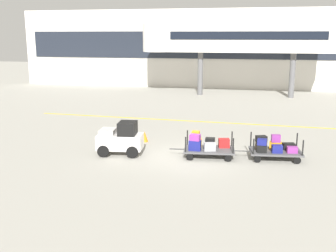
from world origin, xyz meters
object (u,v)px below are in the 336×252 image
(baggage_cart_lead, at_px, (206,146))
(baggage_cart_middle, at_px, (274,148))
(safety_cone_near, at_px, (145,137))
(baggage_tug, at_px, (121,139))

(baggage_cart_lead, xyz_separation_m, baggage_cart_middle, (3.05, 0.34, -0.02))
(baggage_cart_middle, relative_size, safety_cone_near, 5.56)
(baggage_tug, distance_m, safety_cone_near, 2.59)
(baggage_tug, xyz_separation_m, safety_cone_near, (0.46, 2.50, -0.48))
(baggage_cart_middle, bearing_deg, baggage_tug, -173.55)
(baggage_cart_lead, relative_size, safety_cone_near, 5.56)
(baggage_tug, bearing_deg, baggage_cart_lead, 6.57)
(baggage_tug, xyz_separation_m, baggage_cart_lead, (3.99, 0.46, -0.21))
(baggage_cart_lead, relative_size, baggage_cart_middle, 1.00)
(baggage_tug, relative_size, baggage_cart_middle, 0.72)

